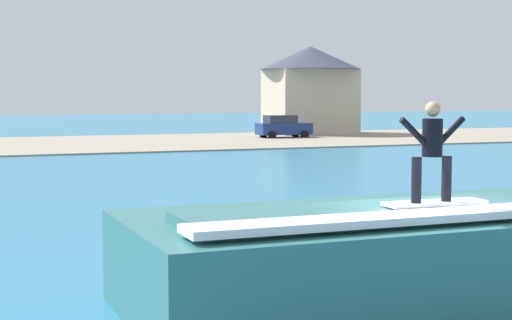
% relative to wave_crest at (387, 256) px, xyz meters
% --- Properties ---
extents(ground_plane, '(260.00, 260.00, 0.00)m').
position_rel_wave_crest_xyz_m(ground_plane, '(0.35, -0.45, -0.82)').
color(ground_plane, teal).
extents(wave_crest, '(8.67, 4.12, 1.73)m').
position_rel_wave_crest_xyz_m(wave_crest, '(0.00, 0.00, 0.00)').
color(wave_crest, '#306D6C').
rests_on(wave_crest, ground_plane).
extents(surfboard, '(1.72, 0.53, 0.06)m').
position_rel_wave_crest_xyz_m(surfboard, '(0.46, -0.67, 0.95)').
color(surfboard, white).
rests_on(surfboard, wave_crest).
extents(surfer, '(1.21, 0.32, 1.59)m').
position_rel_wave_crest_xyz_m(surfer, '(0.34, -0.75, 1.86)').
color(surfer, black).
rests_on(surfer, surfboard).
extents(shoreline_bank, '(120.00, 19.71, 0.09)m').
position_rel_wave_crest_xyz_m(shoreline_bank, '(0.35, 44.97, -0.77)').
color(shoreline_bank, gray).
rests_on(shoreline_bank, ground_plane).
extents(car_far_shore, '(4.30, 2.02, 1.86)m').
position_rel_wave_crest_xyz_m(car_far_shore, '(18.72, 46.44, 0.13)').
color(car_far_shore, navy).
rests_on(car_far_shore, ground_plane).
extents(house_gabled_white, '(8.82, 8.82, 7.65)m').
position_rel_wave_crest_xyz_m(house_gabled_white, '(23.53, 51.48, 3.62)').
color(house_gabled_white, beige).
rests_on(house_gabled_white, ground_plane).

